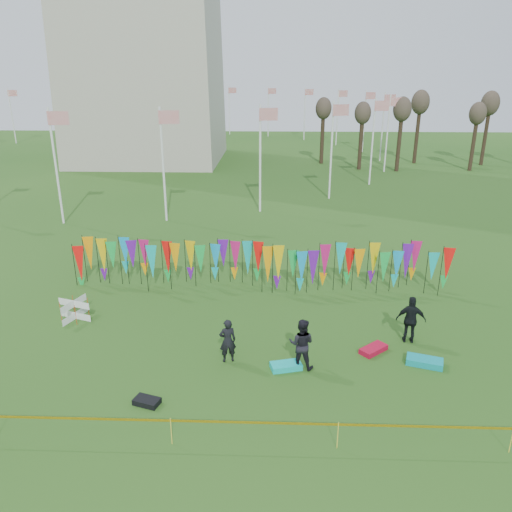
{
  "coord_description": "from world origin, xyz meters",
  "views": [
    {
      "loc": [
        1.02,
        -13.86,
        10.16
      ],
      "look_at": [
        0.31,
        6.0,
        2.83
      ],
      "focal_mm": 35.0,
      "sensor_mm": 36.0,
      "label": 1
    }
  ],
  "objects_px": {
    "box_kite": "(75,310)",
    "person_left": "(228,341)",
    "kite_bag_turquoise": "(286,366)",
    "person_right": "(411,320)",
    "person_mid": "(301,344)",
    "kite_bag_red": "(373,349)",
    "kite_bag_teal": "(425,362)",
    "kite_bag_black": "(147,401)"
  },
  "relations": [
    {
      "from": "box_kite",
      "to": "person_left",
      "type": "xyz_separation_m",
      "value": [
        6.98,
        -3.13,
        0.4
      ]
    },
    {
      "from": "person_left",
      "to": "kite_bag_turquoise",
      "type": "bearing_deg",
      "value": 153.11
    },
    {
      "from": "person_left",
      "to": "kite_bag_turquoise",
      "type": "xyz_separation_m",
      "value": [
        2.16,
        -0.44,
        -0.75
      ]
    },
    {
      "from": "person_right",
      "to": "person_left",
      "type": "bearing_deg",
      "value": 22.28
    },
    {
      "from": "person_mid",
      "to": "kite_bag_red",
      "type": "relative_size",
      "value": 1.69
    },
    {
      "from": "person_mid",
      "to": "person_right",
      "type": "xyz_separation_m",
      "value": [
        4.42,
        2.0,
        0.01
      ]
    },
    {
      "from": "person_mid",
      "to": "kite_bag_turquoise",
      "type": "height_order",
      "value": "person_mid"
    },
    {
      "from": "person_mid",
      "to": "person_right",
      "type": "relative_size",
      "value": 0.99
    },
    {
      "from": "person_right",
      "to": "kite_bag_teal",
      "type": "relative_size",
      "value": 1.52
    },
    {
      "from": "kite_bag_turquoise",
      "to": "kite_bag_teal",
      "type": "distance_m",
      "value": 5.14
    },
    {
      "from": "person_right",
      "to": "kite_bag_black",
      "type": "bearing_deg",
      "value": 33.48
    },
    {
      "from": "person_mid",
      "to": "kite_bag_teal",
      "type": "height_order",
      "value": "person_mid"
    },
    {
      "from": "person_right",
      "to": "kite_bag_black",
      "type": "xyz_separation_m",
      "value": [
        -9.54,
        -4.36,
        -0.88
      ]
    },
    {
      "from": "kite_bag_black",
      "to": "person_mid",
      "type": "bearing_deg",
      "value": 24.74
    },
    {
      "from": "kite_bag_red",
      "to": "box_kite",
      "type": "bearing_deg",
      "value": 169.72
    },
    {
      "from": "box_kite",
      "to": "person_right",
      "type": "relative_size",
      "value": 0.47
    },
    {
      "from": "person_right",
      "to": "kite_bag_red",
      "type": "height_order",
      "value": "person_right"
    },
    {
      "from": "box_kite",
      "to": "kite_bag_turquoise",
      "type": "height_order",
      "value": "box_kite"
    },
    {
      "from": "box_kite",
      "to": "kite_bag_red",
      "type": "xyz_separation_m",
      "value": [
        12.54,
        -2.28,
        -0.35
      ]
    },
    {
      "from": "kite_bag_black",
      "to": "person_left",
      "type": "bearing_deg",
      "value": 47.79
    },
    {
      "from": "kite_bag_red",
      "to": "kite_bag_black",
      "type": "xyz_separation_m",
      "value": [
        -7.98,
        -3.52,
        -0.01
      ]
    },
    {
      "from": "person_left",
      "to": "kite_bag_teal",
      "type": "xyz_separation_m",
      "value": [
        7.28,
        0.01,
        -0.74
      ]
    },
    {
      "from": "box_kite",
      "to": "kite_bag_black",
      "type": "bearing_deg",
      "value": -51.84
    },
    {
      "from": "kite_bag_turquoise",
      "to": "kite_bag_red",
      "type": "bearing_deg",
      "value": 20.89
    },
    {
      "from": "person_right",
      "to": "person_mid",
      "type": "bearing_deg",
      "value": 33.26
    },
    {
      "from": "box_kite",
      "to": "kite_bag_red",
      "type": "distance_m",
      "value": 12.75
    },
    {
      "from": "kite_bag_turquoise",
      "to": "kite_bag_red",
      "type": "distance_m",
      "value": 3.65
    },
    {
      "from": "person_mid",
      "to": "person_right",
      "type": "distance_m",
      "value": 4.85
    },
    {
      "from": "kite_bag_red",
      "to": "kite_bag_teal",
      "type": "height_order",
      "value": "kite_bag_teal"
    },
    {
      "from": "kite_bag_teal",
      "to": "box_kite",
      "type": "bearing_deg",
      "value": 167.66
    },
    {
      "from": "kite_bag_black",
      "to": "person_right",
      "type": "bearing_deg",
      "value": 24.54
    },
    {
      "from": "person_right",
      "to": "kite_bag_red",
      "type": "xyz_separation_m",
      "value": [
        -1.56,
        -0.83,
        -0.87
      ]
    },
    {
      "from": "kite_bag_red",
      "to": "kite_bag_turquoise",
      "type": "bearing_deg",
      "value": -159.11
    },
    {
      "from": "person_mid",
      "to": "kite_bag_turquoise",
      "type": "xyz_separation_m",
      "value": [
        -0.54,
        -0.14,
        -0.85
      ]
    },
    {
      "from": "box_kite",
      "to": "person_left",
      "type": "distance_m",
      "value": 7.66
    },
    {
      "from": "kite_bag_black",
      "to": "kite_bag_red",
      "type": "bearing_deg",
      "value": 23.81
    },
    {
      "from": "box_kite",
      "to": "person_left",
      "type": "bearing_deg",
      "value": -24.17
    },
    {
      "from": "person_mid",
      "to": "kite_bag_black",
      "type": "relative_size",
      "value": 2.32
    },
    {
      "from": "kite_bag_red",
      "to": "kite_bag_teal",
      "type": "bearing_deg",
      "value": -26.15
    },
    {
      "from": "box_kite",
      "to": "kite_bag_red",
      "type": "height_order",
      "value": "box_kite"
    },
    {
      "from": "box_kite",
      "to": "person_right",
      "type": "height_order",
      "value": "person_right"
    },
    {
      "from": "kite_bag_turquoise",
      "to": "kite_bag_red",
      "type": "relative_size",
      "value": 0.97
    }
  ]
}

